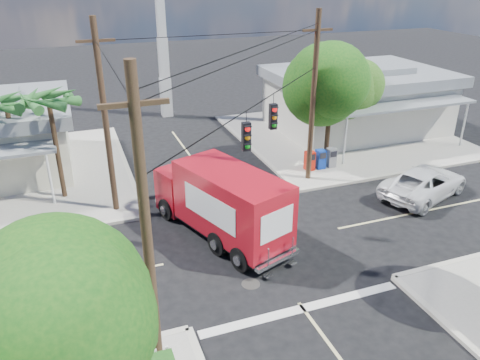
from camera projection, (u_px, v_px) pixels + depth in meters
ground at (256, 245)px, 19.88m from camera, size 120.00×120.00×0.00m
sidewalk_ne at (342, 135)px, 32.56m from camera, size 14.12×14.12×0.14m
road_markings at (270, 264)px, 18.62m from camera, size 32.00×32.00×0.01m
building_ne at (357, 98)px, 33.06m from camera, size 11.80×10.20×4.50m
radio_tower at (162, 42)px, 34.74m from camera, size 0.80×0.80×17.00m
tree_sw_front at (80, 319)px, 9.44m from camera, size 3.88×3.78×6.03m
tree_ne_front at (332, 86)px, 25.93m from camera, size 4.21×4.14×6.66m
tree_ne_back at (350, 84)px, 28.87m from camera, size 3.77×3.66×5.82m
palm_nw_front at (49, 102)px, 21.81m from camera, size 3.01×3.08×5.59m
palm_nw_back at (6, 106)px, 22.61m from camera, size 3.01×3.08×5.19m
utility_poles at (207, 134)px, 18.80m from camera, size 12.00×10.68×9.00m
vending_boxes at (320, 159)px, 26.93m from camera, size 1.90×0.50×1.10m
delivery_truck at (222, 202)px, 19.96m from camera, size 4.57×7.73×3.22m
parked_car at (424, 183)px, 23.86m from camera, size 5.88×4.17×1.49m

